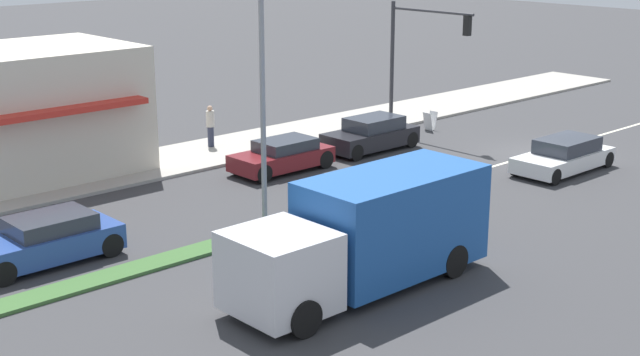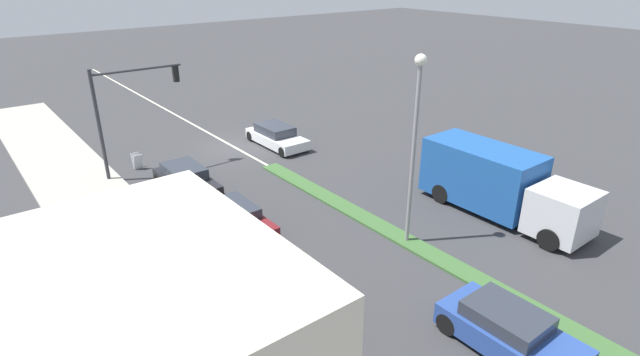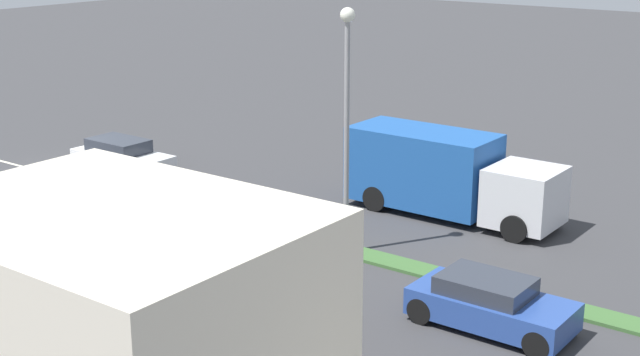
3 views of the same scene
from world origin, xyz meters
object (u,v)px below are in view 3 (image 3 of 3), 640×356
(street_lamp, at_px, (347,100))
(van_white, at_px, (122,155))
(sedan_maroon, at_px, (113,245))
(delivery_truck, at_px, (445,174))
(coupe_blue, at_px, (490,304))
(sedan_dark, at_px, (15,213))

(street_lamp, bearing_deg, van_white, -99.77)
(sedan_maroon, relative_size, van_white, 0.89)
(delivery_truck, height_order, van_white, delivery_truck)
(van_white, bearing_deg, street_lamp, 80.23)
(sedan_maroon, height_order, coupe_blue, coupe_blue)
(sedan_maroon, bearing_deg, sedan_dark, -90.00)
(coupe_blue, bearing_deg, van_white, -103.20)
(street_lamp, height_order, coupe_blue, street_lamp)
(van_white, bearing_deg, coupe_blue, 76.80)
(delivery_truck, bearing_deg, coupe_blue, 36.47)
(street_lamp, height_order, sedan_dark, street_lamp)
(street_lamp, height_order, van_white, street_lamp)
(street_lamp, height_order, sedan_maroon, street_lamp)
(street_lamp, xyz_separation_m, delivery_truck, (-5.00, 0.66, -3.31))
(coupe_blue, distance_m, van_white, 19.26)
(street_lamp, distance_m, delivery_truck, 6.03)
(sedan_maroon, height_order, sedan_dark, sedan_dark)
(sedan_maroon, distance_m, coupe_blue, 11.26)
(delivery_truck, bearing_deg, sedan_dark, -46.08)
(delivery_truck, relative_size, sedan_dark, 1.81)
(street_lamp, relative_size, coupe_blue, 1.82)
(delivery_truck, distance_m, sedan_maroon, 11.49)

